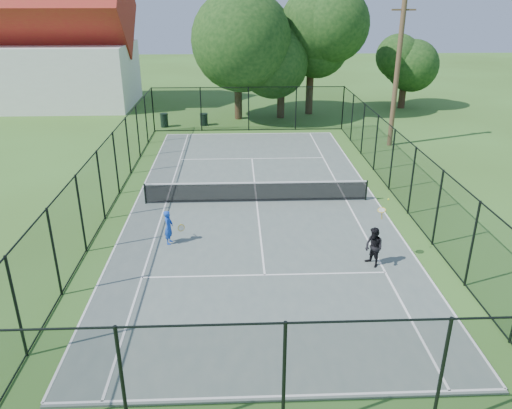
{
  "coord_description": "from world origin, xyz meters",
  "views": [
    {
      "loc": [
        -0.89,
        -20.89,
        8.82
      ],
      "look_at": [
        -0.16,
        -3.0,
        1.2
      ],
      "focal_mm": 35.0,
      "sensor_mm": 36.0,
      "label": 1
    }
  ],
  "objects_px": {
    "trash_bin_right": "(204,119)",
    "utility_pole": "(397,73)",
    "trash_bin_left": "(164,120)",
    "tennis_net": "(257,191)",
    "player_blue": "(169,227)",
    "player_black": "(374,247)"
  },
  "relations": [
    {
      "from": "trash_bin_right",
      "to": "utility_pole",
      "type": "bearing_deg",
      "value": -25.07
    },
    {
      "from": "trash_bin_left",
      "to": "utility_pole",
      "type": "xyz_separation_m",
      "value": [
        14.69,
        -5.22,
        3.93
      ]
    },
    {
      "from": "tennis_net",
      "to": "player_black",
      "type": "distance_m",
      "value": 7.01
    },
    {
      "from": "player_blue",
      "to": "player_black",
      "type": "bearing_deg",
      "value": -15.42
    },
    {
      "from": "trash_bin_left",
      "to": "utility_pole",
      "type": "distance_m",
      "value": 16.08
    },
    {
      "from": "player_black",
      "to": "player_blue",
      "type": "bearing_deg",
      "value": 164.58
    },
    {
      "from": "player_black",
      "to": "trash_bin_right",
      "type": "bearing_deg",
      "value": 108.77
    },
    {
      "from": "utility_pole",
      "to": "player_blue",
      "type": "height_order",
      "value": "utility_pole"
    },
    {
      "from": "player_black",
      "to": "tennis_net",
      "type": "bearing_deg",
      "value": 122.6
    },
    {
      "from": "trash_bin_left",
      "to": "player_blue",
      "type": "relative_size",
      "value": 0.73
    },
    {
      "from": "tennis_net",
      "to": "player_black",
      "type": "xyz_separation_m",
      "value": [
        3.78,
        -5.91,
        0.2
      ]
    },
    {
      "from": "tennis_net",
      "to": "trash_bin_right",
      "type": "relative_size",
      "value": 11.72
    },
    {
      "from": "trash_bin_left",
      "to": "utility_pole",
      "type": "relative_size",
      "value": 0.11
    },
    {
      "from": "trash_bin_left",
      "to": "utility_pole",
      "type": "bearing_deg",
      "value": -19.56
    },
    {
      "from": "tennis_net",
      "to": "player_black",
      "type": "bearing_deg",
      "value": -57.4
    },
    {
      "from": "trash_bin_right",
      "to": "player_blue",
      "type": "height_order",
      "value": "player_blue"
    },
    {
      "from": "player_blue",
      "to": "utility_pole",
      "type": "bearing_deg",
      "value": 46.63
    },
    {
      "from": "utility_pole",
      "to": "trash_bin_left",
      "type": "bearing_deg",
      "value": 160.44
    },
    {
      "from": "tennis_net",
      "to": "trash_bin_left",
      "type": "bearing_deg",
      "value": 112.76
    },
    {
      "from": "trash_bin_right",
      "to": "player_blue",
      "type": "bearing_deg",
      "value": -90.9
    },
    {
      "from": "trash_bin_left",
      "to": "player_blue",
      "type": "distance_m",
      "value": 18.3
    },
    {
      "from": "trash_bin_right",
      "to": "player_black",
      "type": "height_order",
      "value": "player_black"
    }
  ]
}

